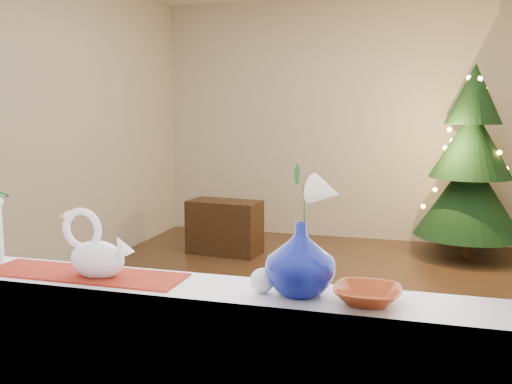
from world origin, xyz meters
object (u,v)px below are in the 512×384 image
at_px(xmas_tree, 471,162).
at_px(side_table, 225,227).
at_px(swan, 97,245).
at_px(amber_dish, 367,296).
at_px(blue_vase, 300,253).
at_px(paperweight, 262,280).

relative_size(xmas_tree, side_table, 2.62).
bearing_deg(swan, amber_dish, -17.24).
height_order(blue_vase, side_table, blue_vase).
bearing_deg(side_table, swan, -70.77).
distance_m(swan, blue_vase, 0.69).
bearing_deg(amber_dish, paperweight, 178.47).
xyz_separation_m(amber_dish, side_table, (-1.77, 3.79, -0.67)).
height_order(swan, amber_dish, swan).
bearing_deg(blue_vase, swan, -178.51).
height_order(xmas_tree, side_table, xmas_tree).
xyz_separation_m(blue_vase, xmas_tree, (0.81, 4.31, -0.09)).
distance_m(xmas_tree, side_table, 2.54).
bearing_deg(side_table, amber_dish, -58.84).
xyz_separation_m(swan, side_table, (-0.88, 3.79, -0.76)).
bearing_deg(side_table, paperweight, -62.88).
bearing_deg(blue_vase, amber_dish, -7.22).
height_order(paperweight, side_table, paperweight).
height_order(swan, paperweight, swan).
bearing_deg(swan, paperweight, -16.68).
distance_m(swan, paperweight, 0.58).
bearing_deg(xmas_tree, side_table, -167.09).
xyz_separation_m(swan, blue_vase, (0.69, 0.02, 0.02)).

